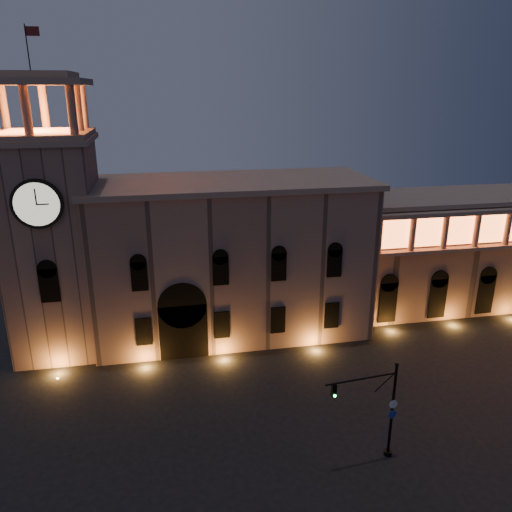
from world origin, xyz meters
name	(u,v)px	position (x,y,z in m)	size (l,w,h in m)	color
ground	(300,451)	(0.00, 0.00, 0.00)	(160.00, 160.00, 0.00)	black
government_building	(231,258)	(-2.08, 21.93, 8.77)	(30.80, 12.80, 17.60)	#8B665B
clock_tower	(53,237)	(-20.50, 20.98, 12.50)	(9.80, 9.80, 32.40)	#8B665B
colonnade_wing	(489,247)	(32.00, 23.92, 7.33)	(40.60, 11.50, 14.50)	#866155
traffic_light	(381,410)	(5.61, -1.81, 4.26)	(5.89, 1.04, 8.11)	black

